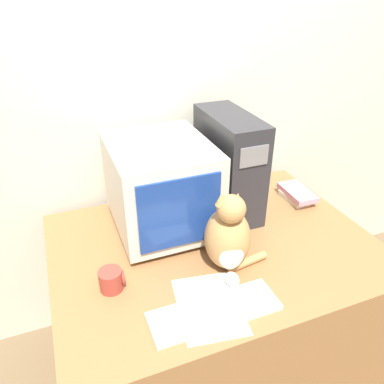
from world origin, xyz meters
TOP-DOWN VIEW (x-y plane):
  - wall_back at (0.00, 1.04)m, footprint 7.00×0.05m
  - desk at (0.00, 0.49)m, footprint 1.34×0.98m
  - crt_monitor at (-0.16, 0.69)m, footprint 0.41×0.49m
  - computer_tower at (0.17, 0.73)m, footprint 0.18×0.43m
  - keyboard at (-0.16, 0.14)m, footprint 0.45×0.14m
  - cat at (-0.01, 0.34)m, footprint 0.27×0.27m
  - book_stack at (0.54, 0.67)m, footprint 0.12×0.21m
  - pen at (-0.28, 0.20)m, footprint 0.13×0.04m
  - paper_sheet at (-0.16, 0.18)m, footprint 0.25×0.33m
  - mug at (-0.45, 0.38)m, footprint 0.09×0.08m

SIDE VIEW (x-z plane):
  - desk at x=0.00m, z-range 0.00..0.75m
  - paper_sheet at x=-0.16m, z-range 0.75..0.76m
  - pen at x=-0.28m, z-range 0.75..0.76m
  - keyboard at x=-0.16m, z-range 0.75..0.77m
  - book_stack at x=0.54m, z-range 0.76..0.81m
  - mug at x=-0.45m, z-range 0.75..0.83m
  - cat at x=-0.01m, z-range 0.72..1.06m
  - crt_monitor at x=-0.16m, z-range 0.76..1.16m
  - computer_tower at x=0.17m, z-range 0.75..1.22m
  - wall_back at x=0.00m, z-range 0.00..2.50m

